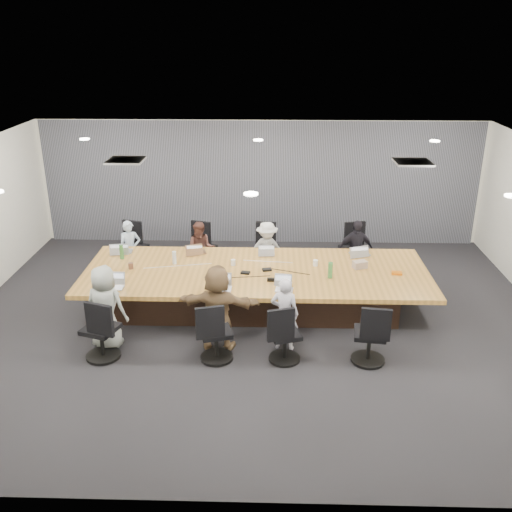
{
  "coord_description": "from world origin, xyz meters",
  "views": [
    {
      "loc": [
        0.26,
        -8.63,
        4.7
      ],
      "look_at": [
        0.0,
        0.4,
        1.05
      ],
      "focal_mm": 40.0,
      "sensor_mm": 36.0,
      "label": 1
    }
  ],
  "objects_px": {
    "chair_2": "(267,253)",
    "laptop_4": "(114,288)",
    "laptop_2": "(267,253)",
    "laptop_5": "(221,289)",
    "person_4": "(106,307)",
    "person_2": "(267,250)",
    "chair_1": "(203,252)",
    "person_3": "(355,250)",
    "bottle_green_right": "(330,270)",
    "chair_4": "(101,334)",
    "laptop_3": "(360,254)",
    "laptop_6": "(284,290)",
    "chair_3": "(352,253)",
    "canvas_bag": "(360,265)",
    "chair_6": "(285,338)",
    "person_6": "(285,314)",
    "chair_0": "(135,252)",
    "bottle_green_left": "(122,252)",
    "person_1": "(201,250)",
    "snack_packet": "(397,273)",
    "bottle_clear": "(174,258)",
    "laptop_1": "(197,252)",
    "laptop_0": "(123,251)",
    "conference_table": "(256,288)",
    "person_0": "(130,249)",
    "mug_brown": "(131,266)",
    "chair_7": "(370,338)",
    "stapler": "(272,280)"
  },
  "relations": [
    {
      "from": "chair_2",
      "to": "canvas_bag",
      "type": "xyz_separation_m",
      "value": [
        1.65,
        -1.54,
        0.41
      ]
    },
    {
      "from": "chair_6",
      "to": "laptop_0",
      "type": "height_order",
      "value": "laptop_0"
    },
    {
      "from": "laptop_5",
      "to": "laptop_2",
      "type": "bearing_deg",
      "value": 66.96
    },
    {
      "from": "person_4",
      "to": "snack_packet",
      "type": "xyz_separation_m",
      "value": [
        4.71,
        1.26,
        0.08
      ]
    },
    {
      "from": "chair_6",
      "to": "person_4",
      "type": "relative_size",
      "value": 0.55
    },
    {
      "from": "chair_6",
      "to": "laptop_2",
      "type": "height_order",
      "value": "laptop_2"
    },
    {
      "from": "person_3",
      "to": "bottle_green_right",
      "type": "distance_m",
      "value": 1.77
    },
    {
      "from": "chair_6",
      "to": "person_6",
      "type": "xyz_separation_m",
      "value": [
        0.0,
        0.35,
        0.23
      ]
    },
    {
      "from": "laptop_5",
      "to": "bottle_clear",
      "type": "xyz_separation_m",
      "value": [
        -0.92,
        1.05,
        0.11
      ]
    },
    {
      "from": "laptop_5",
      "to": "laptop_3",
      "type": "bearing_deg",
      "value": 34.31
    },
    {
      "from": "laptop_3",
      "to": "bottle_green_left",
      "type": "height_order",
      "value": "bottle_green_left"
    },
    {
      "from": "conference_table",
      "to": "bottle_green_left",
      "type": "relative_size",
      "value": 22.81
    },
    {
      "from": "bottle_clear",
      "to": "canvas_bag",
      "type": "bearing_deg",
      "value": -1.62
    },
    {
      "from": "person_2",
      "to": "canvas_bag",
      "type": "relative_size",
      "value": 4.89
    },
    {
      "from": "chair_7",
      "to": "person_1",
      "type": "relative_size",
      "value": 0.69
    },
    {
      "from": "chair_2",
      "to": "laptop_4",
      "type": "distance_m",
      "value": 3.53
    },
    {
      "from": "person_1",
      "to": "bottle_green_left",
      "type": "bearing_deg",
      "value": -147.31
    },
    {
      "from": "laptop_2",
      "to": "laptop_5",
      "type": "xyz_separation_m",
      "value": [
        -0.72,
        -1.6,
        0.0
      ]
    },
    {
      "from": "chair_2",
      "to": "laptop_6",
      "type": "relative_size",
      "value": 2.75
    },
    {
      "from": "laptop_6",
      "to": "chair_3",
      "type": "bearing_deg",
      "value": 66.3
    },
    {
      "from": "laptop_1",
      "to": "chair_1",
      "type": "bearing_deg",
      "value": -103.1
    },
    {
      "from": "laptop_3",
      "to": "person_6",
      "type": "bearing_deg",
      "value": 43.65
    },
    {
      "from": "chair_4",
      "to": "canvas_bag",
      "type": "xyz_separation_m",
      "value": [
        4.11,
        1.86,
        0.39
      ]
    },
    {
      "from": "person_1",
      "to": "laptop_1",
      "type": "distance_m",
      "value": 0.58
    },
    {
      "from": "chair_4",
      "to": "laptop_3",
      "type": "bearing_deg",
      "value": 49.88
    },
    {
      "from": "chair_0",
      "to": "laptop_5",
      "type": "distance_m",
      "value": 3.22
    },
    {
      "from": "chair_2",
      "to": "chair_1",
      "type": "bearing_deg",
      "value": 7.02
    },
    {
      "from": "chair_2",
      "to": "laptop_3",
      "type": "bearing_deg",
      "value": 159.66
    },
    {
      "from": "person_1",
      "to": "person_6",
      "type": "distance_m",
      "value": 3.14
    },
    {
      "from": "laptop_1",
      "to": "stapler",
      "type": "relative_size",
      "value": 1.91
    },
    {
      "from": "chair_3",
      "to": "person_3",
      "type": "bearing_deg",
      "value": 77.26
    },
    {
      "from": "person_0",
      "to": "person_2",
      "type": "height_order",
      "value": "person_2"
    },
    {
      "from": "chair_0",
      "to": "laptop_4",
      "type": "relative_size",
      "value": 2.67
    },
    {
      "from": "chair_7",
      "to": "person_4",
      "type": "height_order",
      "value": "person_4"
    },
    {
      "from": "person_2",
      "to": "mug_brown",
      "type": "bearing_deg",
      "value": -165.31
    },
    {
      "from": "chair_6",
      "to": "chair_3",
      "type": "bearing_deg",
      "value": 50.05
    },
    {
      "from": "chair_6",
      "to": "person_0",
      "type": "xyz_separation_m",
      "value": [
        -3.02,
        3.05,
        0.21
      ]
    },
    {
      "from": "chair_2",
      "to": "bottle_clear",
      "type": "height_order",
      "value": "bottle_clear"
    },
    {
      "from": "laptop_1",
      "to": "person_4",
      "type": "distance_m",
      "value": 2.44
    },
    {
      "from": "person_4",
      "to": "person_2",
      "type": "bearing_deg",
      "value": -119.81
    },
    {
      "from": "chair_2",
      "to": "chair_3",
      "type": "xyz_separation_m",
      "value": [
        1.74,
        0.0,
        0.01
      ]
    },
    {
      "from": "chair_0",
      "to": "bottle_green_left",
      "type": "relative_size",
      "value": 2.99
    },
    {
      "from": "chair_4",
      "to": "laptop_3",
      "type": "distance_m",
      "value": 4.9
    },
    {
      "from": "chair_0",
      "to": "laptop_0",
      "type": "bearing_deg",
      "value": 107.69
    },
    {
      "from": "mug_brown",
      "to": "canvas_bag",
      "type": "height_order",
      "value": "canvas_bag"
    },
    {
      "from": "chair_1",
      "to": "bottle_clear",
      "type": "relative_size",
      "value": 3.31
    },
    {
      "from": "person_6",
      "to": "chair_2",
      "type": "bearing_deg",
      "value": -71.84
    },
    {
      "from": "chair_4",
      "to": "laptop_0",
      "type": "relative_size",
      "value": 2.33
    },
    {
      "from": "mug_brown",
      "to": "bottle_clear",
      "type": "bearing_deg",
      "value": 18.15
    },
    {
      "from": "conference_table",
      "to": "chair_7",
      "type": "distance_m",
      "value": 2.43
    }
  ]
}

